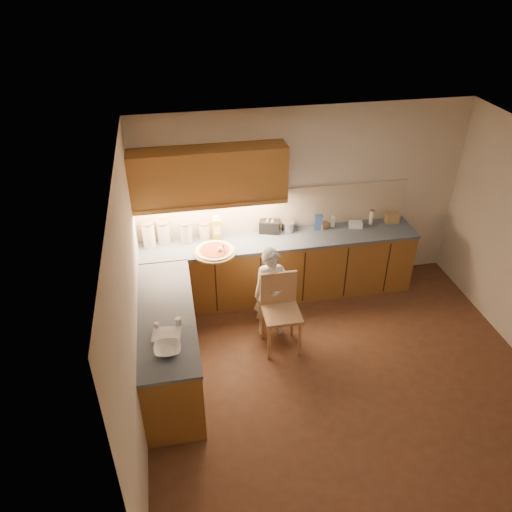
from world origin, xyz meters
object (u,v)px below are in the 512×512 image
Objects in this scene: pizza_on_board at (215,251)px; wooden_chair at (280,306)px; child at (271,293)px; oil_jug at (217,229)px; toaster at (270,226)px.

wooden_chair is at bearing -49.48° from pizza_on_board.
oil_jug is (-0.55, 0.93, 0.46)m from child.
toaster is at bearing 26.06° from pizza_on_board.
oil_jug reaches higher than toaster.
wooden_chair is 2.86× the size of oil_jug.
pizza_on_board is at bearing 136.06° from child.
toaster is at bearing 3.59° from oil_jug.
oil_jug is 0.73m from toaster.
pizza_on_board is at bearing 131.06° from wooden_chair.
child is 3.60× the size of oil_jug.
oil_jug is at bearing 119.66° from child.
pizza_on_board reaches higher than toaster.
pizza_on_board is at bearing -102.28° from oil_jug.
oil_jug is 1.11× the size of toaster.
child is at bearing 106.68° from wooden_chair.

